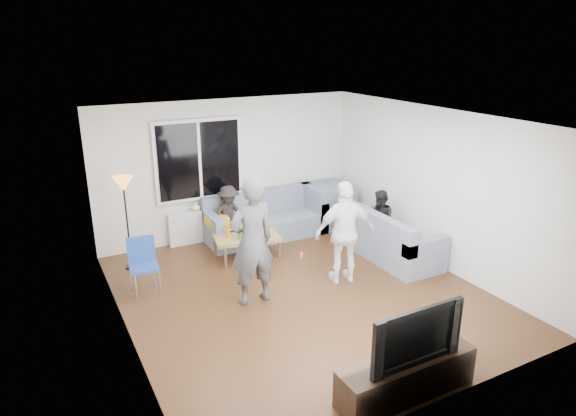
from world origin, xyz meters
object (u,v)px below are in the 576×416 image
sofa_back_section (266,216)px  tv_console (406,377)px  player_left (252,242)px  spectator_back (229,215)px  coffee_table (247,247)px  spectator_right (380,221)px  player_right (345,233)px  sofa_right_section (389,233)px  side_chair (144,268)px  television (410,332)px  floor_lamp (127,224)px

sofa_back_section → tv_console: 4.82m
player_left → spectator_back: (0.51, 2.19, -0.38)m
coffee_table → spectator_right: (2.20, -0.82, 0.35)m
sofa_back_section → player_right: size_ratio=1.42×
sofa_right_section → spectator_right: bearing=0.0°
sofa_back_section → side_chair: (-2.57, -1.22, 0.01)m
spectator_back → player_right: bearing=-73.1°
sofa_back_section → spectator_back: (-0.74, 0.03, 0.13)m
player_right → player_left: bearing=10.8°
player_right → television: (-0.92, -2.55, -0.04)m
coffee_table → spectator_back: bearing=92.8°
spectator_back → floor_lamp: bearing=179.4°
spectator_right → spectator_back: (-2.24, 1.55, 0.00)m
player_left → television: size_ratio=1.66×
floor_lamp → spectator_back: floor_lamp is taller
tv_console → television: television is taller
player_left → spectator_right: player_left is taller
player_left → television: 2.69m
sofa_right_section → spectator_back: 2.89m
side_chair → player_right: player_right is taller
spectator_back → spectator_right: bearing=-42.0°
sofa_back_section → spectator_back: spectator_back is taller
side_chair → floor_lamp: 1.09m
sofa_back_section → player_left: player_left is taller
sofa_right_section → spectator_right: (0.00, 0.27, 0.13)m
player_left → tv_console: 2.77m
tv_console → coffee_table: bearing=90.8°
player_left → television: player_left is taller
side_chair → spectator_back: bearing=39.0°
sofa_back_section → spectator_right: bearing=-45.3°
tv_console → television: size_ratio=1.42×
coffee_table → spectator_back: 0.81m
spectator_right → player_left: bearing=-63.6°
side_chair → spectator_back: 2.22m
sofa_right_section → player_left: (-2.75, -0.37, 0.51)m
spectator_back → television: (0.09, -4.80, 0.21)m
tv_console → sofa_back_section: bearing=82.3°
sofa_back_section → television: (-0.65, -4.77, 0.34)m
sofa_back_section → sofa_right_section: (1.50, -1.79, 0.00)m
sofa_right_section → player_right: (-1.23, -0.43, 0.38)m
sofa_back_section → floor_lamp: 2.60m
sofa_back_section → player_right: bearing=-82.9°
player_right → tv_console: player_right is taller
player_right → spectator_right: size_ratio=1.46×
spectator_right → player_right: bearing=-46.9°
player_left → player_right: 1.53m
sofa_back_section → coffee_table: sofa_back_section is taller
player_left → player_right: (1.52, -0.06, -0.12)m
coffee_table → side_chair: side_chair is taller
sofa_right_section → player_left: bearing=97.7°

